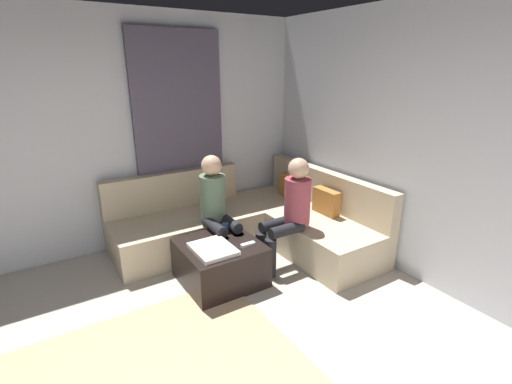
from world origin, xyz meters
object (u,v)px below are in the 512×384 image
Objects in this scene: sectional_couch at (253,223)px; person_on_couch_side at (217,206)px; person_on_couch_back at (290,209)px; ottoman at (220,262)px; coffee_mug at (225,228)px; game_remote at (248,244)px.

person_on_couch_side is at bearing -75.15° from sectional_couch.
ottoman is at bearing 82.50° from person_on_couch_back.
sectional_couch is at bearing -165.15° from person_on_couch_side.
coffee_mug is at bearing 61.92° from person_on_couch_back.
sectional_couch reaches higher than game_remote.
sectional_couch is at bearing 119.96° from coffee_mug.
game_remote is 0.61m from person_on_couch_back.
sectional_couch is at bearing 144.54° from game_remote.
game_remote is at bearing 97.70° from person_on_couch_back.
coffee_mug is at bearing -60.04° from sectional_couch.
person_on_couch_back is at bearing 61.92° from coffee_mug.
person_on_couch_side is at bearing 51.12° from person_on_couch_back.
ottoman is 0.63× the size of person_on_couch_back.
coffee_mug is at bearing 91.94° from person_on_couch_side.
person_on_couch_back is at bearing 4.91° from sectional_couch.
sectional_couch is 2.12× the size of person_on_couch_side.
person_on_couch_back reaches higher than ottoman.
game_remote is at bearing -35.46° from sectional_couch.
ottoman is at bearing -53.67° from sectional_couch.
person_on_couch_side is at bearing -178.06° from coffee_mug.
person_on_couch_side is (-0.57, -0.05, 0.23)m from game_remote.
game_remote reaches higher than ottoman.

